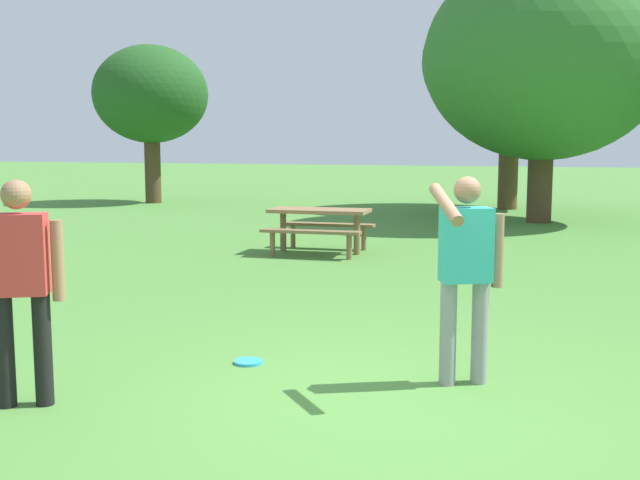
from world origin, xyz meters
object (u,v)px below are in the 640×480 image
at_px(frisbee, 248,362).
at_px(tree_tall_left, 151,95).
at_px(person_catcher, 20,278).
at_px(tree_far_right, 544,58).
at_px(tree_broad_center, 512,61).
at_px(person_thrower, 466,264).
at_px(picnic_table_near, 320,221).

relative_size(frisbee, tree_tall_left, 0.05).
bearing_deg(frisbee, tree_tall_left, 124.25).
xyz_separation_m(person_catcher, tree_far_right, (2.69, 14.65, 2.94)).
bearing_deg(tree_far_right, frisbee, -97.04).
bearing_deg(tree_broad_center, person_catcher, -95.00).
relative_size(tree_tall_left, tree_far_right, 0.79).
distance_m(person_thrower, person_catcher, 3.31).
height_order(person_thrower, person_catcher, same).
bearing_deg(person_thrower, person_catcher, -151.89).
relative_size(frisbee, tree_broad_center, 0.04).
height_order(frisbee, tree_tall_left, tree_tall_left).
height_order(person_thrower, picnic_table_near, person_thrower).
xyz_separation_m(person_thrower, tree_tall_left, (-12.28, 15.28, 2.45)).
bearing_deg(tree_far_right, person_thrower, -89.03).
bearing_deg(person_thrower, tree_broad_center, 94.53).
relative_size(frisbee, picnic_table_near, 0.14).
height_order(person_catcher, picnic_table_near, person_catcher).
height_order(picnic_table_near, tree_tall_left, tree_tall_left).
bearing_deg(tree_tall_left, person_thrower, -51.21).
bearing_deg(person_thrower, frisbee, -178.39).
height_order(tree_broad_center, tree_far_right, tree_broad_center).
relative_size(tree_broad_center, tree_far_right, 1.01).
height_order(frisbee, tree_broad_center, tree_broad_center).
distance_m(person_thrower, tree_broad_center, 17.03).
bearing_deg(person_catcher, person_thrower, 28.11).
distance_m(person_catcher, frisbee, 2.07).
relative_size(person_catcher, tree_tall_left, 0.33).
relative_size(person_thrower, frisbee, 6.62).
distance_m(tree_tall_left, tree_far_right, 12.27).
distance_m(picnic_table_near, tree_broad_center, 11.08).
height_order(person_thrower, tree_far_right, tree_far_right).
bearing_deg(frisbee, tree_far_right, 82.96).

